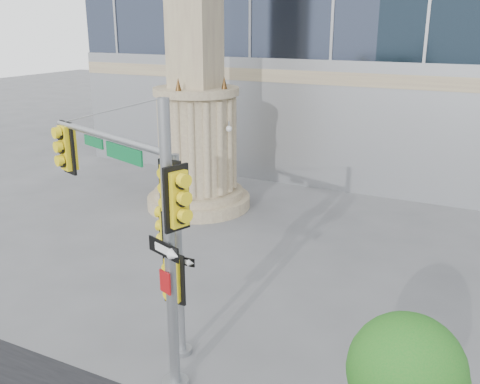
% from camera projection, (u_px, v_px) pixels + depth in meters
% --- Properties ---
extents(ground, '(120.00, 120.00, 0.00)m').
position_uv_depth(ground, '(220.00, 353.00, 12.90)').
color(ground, '#545456').
rests_on(ground, ground).
extents(monument, '(4.40, 4.40, 16.60)m').
position_uv_depth(monument, '(196.00, 77.00, 21.46)').
color(monument, gray).
rests_on(monument, ground).
extents(main_signal_pole, '(4.69, 2.02, 6.29)m').
position_uv_depth(main_signal_pole, '(136.00, 206.00, 11.34)').
color(main_signal_pole, slate).
rests_on(main_signal_pole, ground).
extents(secondary_signal_pole, '(0.85, 0.63, 4.93)m').
position_uv_depth(secondary_signal_pole, '(174.00, 243.00, 11.96)').
color(secondary_signal_pole, slate).
rests_on(secondary_signal_pole, ground).
extents(street_tree, '(2.01, 1.96, 3.13)m').
position_uv_depth(street_tree, '(408.00, 376.00, 8.79)').
color(street_tree, gray).
rests_on(street_tree, ground).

